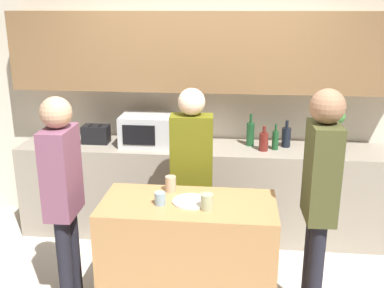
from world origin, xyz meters
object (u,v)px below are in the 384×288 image
at_px(microwave, 148,130).
at_px(cup_1, 171,184).
at_px(bottle_3, 286,137).
at_px(person_left, 192,169).
at_px(toaster, 96,134).
at_px(cup_0, 207,202).
at_px(bottle_2, 275,140).
at_px(plate_on_island, 191,201).
at_px(bottle_0, 250,134).
at_px(potted_plant, 337,130).
at_px(cup_2, 160,199).
at_px(person_center, 320,191).
at_px(person_right, 63,190).
at_px(bottle_1, 264,141).

distance_m(microwave, cup_1, 1.22).
distance_m(bottle_3, person_left, 1.19).
relative_size(toaster, cup_0, 2.33).
bearing_deg(person_left, bottle_2, -137.73).
height_order(microwave, plate_on_island, microwave).
distance_m(bottle_2, person_left, 1.04).
height_order(bottle_0, plate_on_island, bottle_0).
bearing_deg(bottle_0, bottle_2, -23.73).
distance_m(potted_plant, cup_1, 1.83).
distance_m(potted_plant, plate_on_island, 1.83).
bearing_deg(person_left, cup_2, 72.23).
relative_size(toaster, bottle_3, 0.99).
relative_size(toaster, cup_1, 2.22).
bearing_deg(person_center, toaster, 54.72).
height_order(toaster, cup_0, toaster).
height_order(potted_plant, bottle_0, potted_plant).
bearing_deg(person_right, bottle_3, 128.78).
xyz_separation_m(toaster, person_center, (1.98, -1.31, 0.03)).
distance_m(bottle_0, person_center, 1.45).
bearing_deg(bottle_2, potted_plant, 3.01).
xyz_separation_m(person_left, person_center, (0.93, -0.53, 0.07)).
bearing_deg(bottle_2, cup_2, -122.84).
distance_m(potted_plant, cup_2, 2.01).
distance_m(microwave, bottle_0, 1.01).
bearing_deg(cup_1, plate_on_island, -46.55).
bearing_deg(microwave, potted_plant, 0.05).
height_order(microwave, potted_plant, potted_plant).
bearing_deg(microwave, plate_on_island, -66.86).
relative_size(bottle_1, person_center, 0.14).
bearing_deg(bottle_3, toaster, -177.87).
bearing_deg(cup_0, person_left, 104.78).
bearing_deg(cup_2, cup_0, -8.03).
distance_m(cup_1, cup_2, 0.24).
xyz_separation_m(cup_2, person_left, (0.15, 0.61, -0.00)).
height_order(toaster, bottle_3, bottle_3).
height_order(bottle_0, person_right, person_right).
relative_size(bottle_2, person_center, 0.14).
xyz_separation_m(potted_plant, plate_on_island, (-1.24, -1.33, -0.19)).
bearing_deg(bottle_3, cup_1, -127.83).
height_order(toaster, potted_plant, potted_plant).
xyz_separation_m(bottle_0, bottle_2, (0.24, -0.10, -0.03)).
distance_m(cup_1, person_center, 1.06).
distance_m(plate_on_island, cup_1, 0.25).
relative_size(plate_on_island, person_center, 0.15).
relative_size(bottle_0, bottle_1, 1.34).
bearing_deg(microwave, person_right, -104.30).
bearing_deg(person_right, bottle_0, 135.38).
xyz_separation_m(cup_1, person_left, (0.12, 0.38, -0.02)).
relative_size(microwave, bottle_3, 1.97).
height_order(bottle_3, cup_1, bottle_3).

